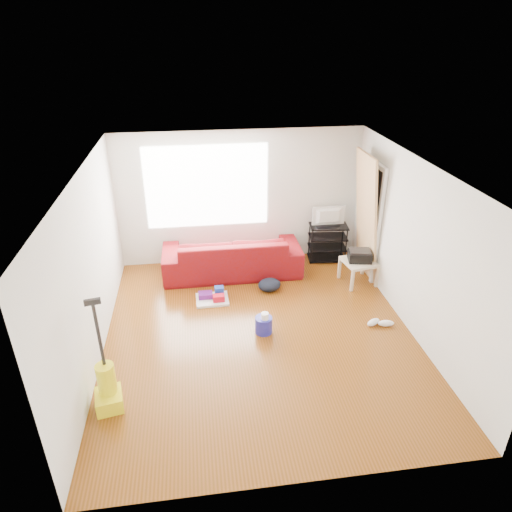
{
  "coord_description": "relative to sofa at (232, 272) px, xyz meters",
  "views": [
    {
      "loc": [
        -0.83,
        -5.45,
        4.13
      ],
      "look_at": [
        0.03,
        0.6,
        1.0
      ],
      "focal_mm": 32.0,
      "sensor_mm": 36.0,
      "label": 1
    }
  ],
  "objects": [
    {
      "name": "cleaning_tray",
      "position": [
        -0.41,
        -0.91,
        0.06
      ],
      "size": [
        0.54,
        0.43,
        0.19
      ],
      "rotation": [
        0.0,
        0.0,
        0.02
      ],
      "color": "silver",
      "rests_on": "ground"
    },
    {
      "name": "side_table",
      "position": [
        2.17,
        -0.67,
        0.36
      ],
      "size": [
        0.61,
        0.61,
        0.43
      ],
      "rotation": [
        0.0,
        0.0,
        0.17
      ],
      "color": "tan",
      "rests_on": "ground"
    },
    {
      "name": "sneakers",
      "position": [
        2.07,
        -1.99,
        0.05
      ],
      "size": [
        0.44,
        0.22,
        0.1
      ],
      "rotation": [
        0.0,
        0.0,
        0.05
      ],
      "color": "white",
      "rests_on": "ground"
    },
    {
      "name": "bucket",
      "position": [
        0.29,
        -1.9,
        0.0
      ],
      "size": [
        0.27,
        0.27,
        0.26
      ],
      "primitive_type": "cylinder",
      "rotation": [
        0.0,
        0.0,
        0.03
      ],
      "color": "#212297",
      "rests_on": "ground"
    },
    {
      "name": "printer",
      "position": [
        2.17,
        -0.67,
        0.53
      ],
      "size": [
        0.44,
        0.36,
        0.2
      ],
      "rotation": [
        0.0,
        0.0,
        -0.19
      ],
      "color": "black",
      "rests_on": "side_table"
    },
    {
      "name": "tv_stand",
      "position": [
        1.87,
        0.27,
        0.37
      ],
      "size": [
        0.75,
        0.48,
        0.72
      ],
      "rotation": [
        0.0,
        0.0,
        -0.1
      ],
      "color": "black",
      "rests_on": "ground"
    },
    {
      "name": "sofa",
      "position": [
        0.0,
        0.0,
        0.0
      ],
      "size": [
        2.5,
        0.98,
        0.73
      ],
      "primitive_type": "imported",
      "rotation": [
        0.0,
        0.0,
        3.14
      ],
      "color": "#5B0C18",
      "rests_on": "ground"
    },
    {
      "name": "backpack",
      "position": [
        0.57,
        -0.73,
        0.0
      ],
      "size": [
        0.44,
        0.37,
        0.22
      ],
      "primitive_type": "ellipsoid",
      "rotation": [
        0.0,
        0.0,
        0.14
      ],
      "color": "black",
      "rests_on": "ground"
    },
    {
      "name": "room",
      "position": [
        0.3,
        -1.8,
        1.25
      ],
      "size": [
        4.51,
        5.01,
        2.51
      ],
      "color": "#5B340A",
      "rests_on": "ground"
    },
    {
      "name": "tv",
      "position": [
        1.87,
        0.27,
        0.9
      ],
      "size": [
        0.63,
        0.08,
        0.36
      ],
      "primitive_type": "imported",
      "rotation": [
        0.0,
        0.0,
        3.14
      ],
      "color": "black",
      "rests_on": "tv_stand"
    },
    {
      "name": "toilet_paper",
      "position": [
        0.3,
        -1.94,
        0.18
      ],
      "size": [
        0.11,
        0.11,
        0.1
      ],
      "primitive_type": "cylinder",
      "color": "white",
      "rests_on": "bucket"
    },
    {
      "name": "vacuum",
      "position": [
        -1.78,
        -3.09,
        0.27
      ],
      "size": [
        0.37,
        0.4,
        1.48
      ],
      "rotation": [
        0.0,
        0.0,
        0.19
      ],
      "color": "yellow",
      "rests_on": "ground"
    },
    {
      "name": "door_panel",
      "position": [
        2.35,
        -0.32,
        0.0
      ],
      "size": [
        0.28,
        0.9,
        2.23
      ],
      "primitive_type": "cube",
      "rotation": [
        0.0,
        -0.1,
        0.0
      ],
      "color": "tan",
      "rests_on": "ground"
    }
  ]
}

